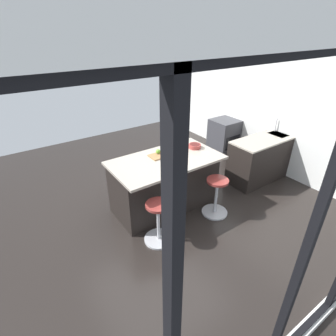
# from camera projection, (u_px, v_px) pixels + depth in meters

# --- Properties ---
(ground_plane) EXTENTS (7.65, 7.65, 0.00)m
(ground_plane) POSITION_uv_depth(u_px,v_px,m) (154.00, 204.00, 4.80)
(ground_plane) COLOR black
(interior_partition_left) EXTENTS (0.12, 5.69, 2.93)m
(interior_partition_left) POSITION_uv_depth(u_px,v_px,m) (270.00, 100.00, 5.57)
(interior_partition_left) COLOR silver
(interior_partition_left) RESTS_ON ground_plane
(sink_cabinet) EXTENTS (1.96, 0.60, 1.17)m
(sink_cabinet) POSITION_uv_depth(u_px,v_px,m) (270.00, 155.00, 5.54)
(sink_cabinet) COLOR black
(sink_cabinet) RESTS_ON ground_plane
(oven_range) EXTENTS (0.60, 0.61, 0.86)m
(oven_range) POSITION_uv_depth(u_px,v_px,m) (224.00, 137.00, 6.51)
(oven_range) COLOR #38383D
(oven_range) RESTS_ON ground_plane
(kitchen_island) EXTENTS (1.83, 1.01, 0.94)m
(kitchen_island) POSITION_uv_depth(u_px,v_px,m) (165.00, 182.00, 4.55)
(kitchen_island) COLOR black
(kitchen_island) RESTS_ON ground_plane
(stool_by_window) EXTENTS (0.44, 0.44, 0.67)m
(stool_by_window) POSITION_uv_depth(u_px,v_px,m) (216.00, 198.00, 4.42)
(stool_by_window) COLOR #B7B7BC
(stool_by_window) RESTS_ON ground_plane
(stool_middle) EXTENTS (0.44, 0.44, 0.67)m
(stool_middle) POSITION_uv_depth(u_px,v_px,m) (158.00, 223.00, 3.84)
(stool_middle) COLOR #B7B7BC
(stool_middle) RESTS_ON ground_plane
(cutting_board) EXTENTS (0.36, 0.24, 0.02)m
(cutting_board) POSITION_uv_depth(u_px,v_px,m) (160.00, 155.00, 4.40)
(cutting_board) COLOR olive
(cutting_board) RESTS_ON kitchen_island
(apple_red) EXTENTS (0.07, 0.07, 0.07)m
(apple_red) POSITION_uv_depth(u_px,v_px,m) (163.00, 153.00, 4.38)
(apple_red) COLOR red
(apple_red) RESTS_ON cutting_board
(apple_green) EXTENTS (0.08, 0.08, 0.08)m
(apple_green) POSITION_uv_depth(u_px,v_px,m) (158.00, 151.00, 4.42)
(apple_green) COLOR #609E2D
(apple_green) RESTS_ON cutting_board
(fruit_bowl) EXTENTS (0.22, 0.22, 0.07)m
(fruit_bowl) POSITION_uv_depth(u_px,v_px,m) (195.00, 146.00, 4.67)
(fruit_bowl) COLOR #993833
(fruit_bowl) RESTS_ON kitchen_island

